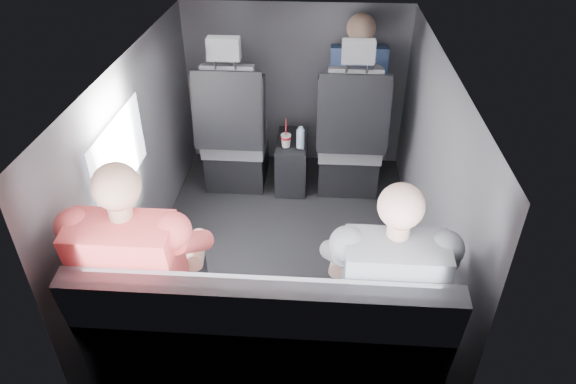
# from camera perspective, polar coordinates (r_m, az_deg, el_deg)

# --- Properties ---
(floor) EXTENTS (2.60, 2.60, 0.00)m
(floor) POSITION_cam_1_polar(r_m,az_deg,el_deg) (3.55, -0.47, -6.60)
(floor) COLOR black
(floor) RESTS_ON ground
(ceiling) EXTENTS (2.60, 2.60, 0.00)m
(ceiling) POSITION_cam_1_polar(r_m,az_deg,el_deg) (2.87, -0.59, 14.44)
(ceiling) COLOR #B2B2AD
(ceiling) RESTS_ON panel_back
(panel_left) EXTENTS (0.02, 2.60, 1.35)m
(panel_left) POSITION_cam_1_polar(r_m,az_deg,el_deg) (3.34, -16.13, 3.23)
(panel_left) COLOR #56565B
(panel_left) RESTS_ON floor
(panel_right) EXTENTS (0.02, 2.60, 1.35)m
(panel_right) POSITION_cam_1_polar(r_m,az_deg,el_deg) (3.22, 15.66, 2.12)
(panel_right) COLOR #56565B
(panel_right) RESTS_ON floor
(panel_front) EXTENTS (1.80, 0.02, 1.35)m
(panel_front) POSITION_cam_1_polar(r_m,az_deg,el_deg) (4.32, 0.83, 11.65)
(panel_front) COLOR #56565B
(panel_front) RESTS_ON floor
(panel_back) EXTENTS (1.80, 0.02, 1.35)m
(panel_back) POSITION_cam_1_polar(r_m,az_deg,el_deg) (2.15, -3.27, -15.23)
(panel_back) COLOR #56565B
(panel_back) RESTS_ON floor
(side_window) EXTENTS (0.02, 0.75, 0.42)m
(side_window) POSITION_cam_1_polar(r_m,az_deg,el_deg) (2.98, -18.15, 4.01)
(side_window) COLOR white
(side_window) RESTS_ON panel_left
(seatbelt) EXTENTS (0.35, 0.11, 0.59)m
(seatbelt) POSITION_cam_1_polar(r_m,az_deg,el_deg) (3.69, 7.35, 9.52)
(seatbelt) COLOR black
(seatbelt) RESTS_ON front_seat_right
(front_seat_left) EXTENTS (0.52, 0.58, 1.26)m
(front_seat_left) POSITION_cam_1_polar(r_m,az_deg,el_deg) (4.07, -5.95, 5.74)
(front_seat_left) COLOR black
(front_seat_left) RESTS_ON floor
(front_seat_right) EXTENTS (0.52, 0.58, 1.26)m
(front_seat_right) POSITION_cam_1_polar(r_m,az_deg,el_deg) (4.02, 6.86, 5.32)
(front_seat_right) COLOR black
(front_seat_right) RESTS_ON floor
(center_console) EXTENTS (0.24, 0.48, 0.41)m
(center_console) POSITION_cam_1_polar(r_m,az_deg,el_deg) (4.15, 0.44, 3.39)
(center_console) COLOR black
(center_console) RESTS_ON floor
(rear_bench) EXTENTS (1.60, 0.57, 0.92)m
(rear_bench) POSITION_cam_1_polar(r_m,az_deg,el_deg) (2.58, -2.36, -16.61)
(rear_bench) COLOR slate
(rear_bench) RESTS_ON floor
(soda_cup) EXTENTS (0.08, 0.08, 0.24)m
(soda_cup) POSITION_cam_1_polar(r_m,az_deg,el_deg) (3.92, -0.23, 5.75)
(soda_cup) COLOR white
(soda_cup) RESTS_ON center_console
(water_bottle) EXTENTS (0.06, 0.06, 0.18)m
(water_bottle) POSITION_cam_1_polar(r_m,az_deg,el_deg) (3.90, 1.39, 5.96)
(water_bottle) COLOR #A1BBDA
(water_bottle) RESTS_ON center_console
(laptop_white) EXTENTS (0.36, 0.36, 0.24)m
(laptop_white) POSITION_cam_1_polar(r_m,az_deg,el_deg) (2.61, -14.00, -7.15)
(laptop_white) COLOR silver
(laptop_white) RESTS_ON passenger_rear_left
(laptop_black) EXTENTS (0.38, 0.35, 0.26)m
(laptop_black) POSITION_cam_1_polar(r_m,az_deg,el_deg) (2.55, 9.15, -7.36)
(laptop_black) COLOR black
(laptop_black) RESTS_ON passenger_rear_right
(passenger_rear_left) EXTENTS (0.55, 0.66, 1.30)m
(passenger_rear_left) POSITION_cam_1_polar(r_m,az_deg,el_deg) (2.51, -15.57, -8.58)
(passenger_rear_left) COLOR #303035
(passenger_rear_left) RESTS_ON rear_bench
(passenger_rear_right) EXTENTS (0.52, 0.64, 1.25)m
(passenger_rear_right) POSITION_cam_1_polar(r_m,az_deg,el_deg) (2.42, 10.69, -10.27)
(passenger_rear_right) COLOR navy
(passenger_rear_right) RESTS_ON rear_bench
(passenger_front_right) EXTENTS (0.43, 0.43, 0.90)m
(passenger_front_right) POSITION_cam_1_polar(r_m,az_deg,el_deg) (4.11, 7.63, 11.44)
(passenger_front_right) COLOR navy
(passenger_front_right) RESTS_ON front_seat_right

